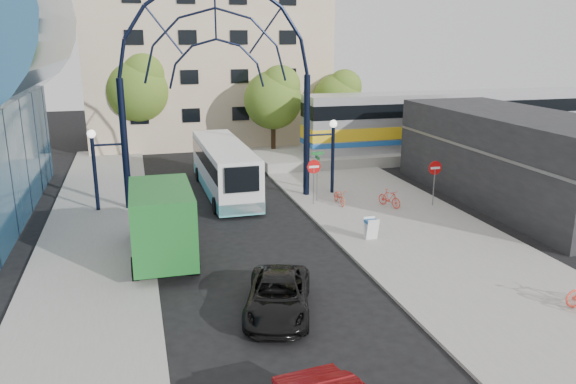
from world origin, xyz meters
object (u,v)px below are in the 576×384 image
object	(u,v)px
city_bus	(224,167)
do_not_enter_sign	(435,172)
tree_north_a	(275,97)
black_suv	(278,296)
gateway_arch	(216,46)
stop_sign	(314,171)
sandwich_board	(371,226)
green_truck	(161,221)
street_name_sign	(317,166)
tree_north_b	(139,87)
tree_north_c	(339,96)
bike_near_a	(340,196)
train_car	(461,119)
bike_near_b	(389,198)

from	to	relation	value
city_bus	do_not_enter_sign	bearing A→B (deg)	-30.37
tree_north_a	black_suv	world-z (taller)	tree_north_a
tree_north_a	gateway_arch	bearing A→B (deg)	-117.17
gateway_arch	stop_sign	bearing A→B (deg)	-22.63
stop_sign	tree_north_a	xyz separation A→B (m)	(1.32, 13.93, 2.61)
sandwich_board	green_truck	world-z (taller)	green_truck
street_name_sign	tree_north_a	bearing A→B (deg)	86.04
tree_north_a	tree_north_b	world-z (taller)	tree_north_b
stop_sign	tree_north_a	size ratio (longest dim) A/B	0.36
stop_sign	green_truck	bearing A→B (deg)	-146.47
tree_north_c	city_bus	world-z (taller)	tree_north_c
do_not_enter_sign	city_bus	distance (m)	12.09
gateway_arch	bike_near_a	distance (m)	10.40
tree_north_c	bike_near_a	xyz separation A→B (m)	(-5.94, -16.30, -3.73)
train_car	bike_near_b	xyz separation A→B (m)	(-11.40, -11.59, -2.30)
do_not_enter_sign	bike_near_b	bearing A→B (deg)	170.36
tree_north_a	black_suv	distance (m)	26.61
tree_north_a	black_suv	bearing A→B (deg)	-103.88
do_not_enter_sign	green_truck	size ratio (longest dim) A/B	0.38
train_car	city_bus	world-z (taller)	train_car
sandwich_board	bike_near_b	bearing A→B (deg)	55.89
street_name_sign	green_truck	xyz separation A→B (m)	(-8.83, -6.19, -0.49)
train_car	bike_near_a	world-z (taller)	train_car
green_truck	do_not_enter_sign	bearing A→B (deg)	14.14
train_car	bike_near_b	world-z (taller)	train_car
green_truck	bike_near_a	xyz separation A→B (m)	(9.82, 5.22, -1.10)
do_not_enter_sign	train_car	xyz separation A→B (m)	(9.00, 12.00, 0.93)
stop_sign	bike_near_b	world-z (taller)	stop_sign
stop_sign	city_bus	distance (m)	5.88
green_truck	bike_near_a	distance (m)	11.17
do_not_enter_sign	street_name_sign	distance (m)	6.36
tree_north_c	green_truck	world-z (taller)	tree_north_c
gateway_arch	tree_north_c	bearing A→B (deg)	48.96
train_car	black_suv	xyz separation A→B (m)	(-20.19, -21.61, -2.27)
gateway_arch	bike_near_a	xyz separation A→B (m)	(6.19, -2.37, -8.02)
tree_north_b	bike_near_b	distance (m)	23.63
stop_sign	bike_near_a	world-z (taller)	stop_sign
city_bus	street_name_sign	bearing A→B (deg)	-36.57
tree_north_b	tree_north_c	size ratio (longest dim) A/B	1.23
gateway_arch	sandwich_board	distance (m)	12.52
tree_north_b	gateway_arch	bearing A→B (deg)	-76.32
train_car	tree_north_b	distance (m)	25.27
do_not_enter_sign	bike_near_a	world-z (taller)	do_not_enter_sign
green_truck	bike_near_b	bearing A→B (deg)	18.45
sandwich_board	tree_north_b	xyz separation A→B (m)	(-9.48, 23.95, 4.52)
bike_near_b	green_truck	bearing A→B (deg)	175.91
tree_north_c	bike_near_b	xyz separation A→B (m)	(-3.52, -17.52, -3.68)
black_suv	bike_near_b	size ratio (longest dim) A/B	2.86
black_suv	bike_near_b	world-z (taller)	black_suv
street_name_sign	sandwich_board	world-z (taller)	street_name_sign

